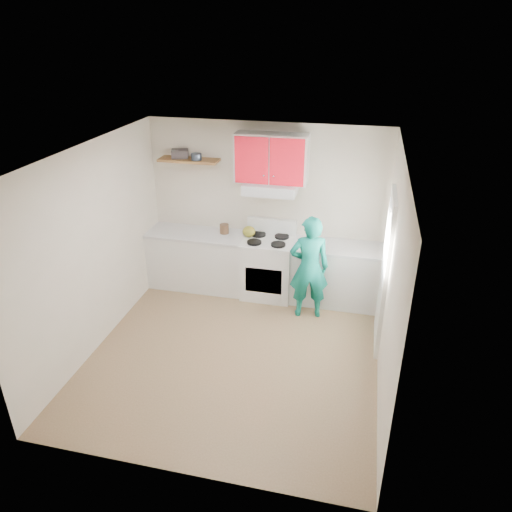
% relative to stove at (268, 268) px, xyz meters
% --- Properties ---
extents(floor, '(3.80, 3.80, 0.00)m').
position_rel_stove_xyz_m(floor, '(-0.10, -1.57, -0.46)').
color(floor, brown).
rests_on(floor, ground).
extents(ceiling, '(3.60, 3.80, 0.04)m').
position_rel_stove_xyz_m(ceiling, '(-0.10, -1.57, 2.14)').
color(ceiling, white).
rests_on(ceiling, floor).
extents(back_wall, '(3.60, 0.04, 2.60)m').
position_rel_stove_xyz_m(back_wall, '(-0.10, 0.32, 0.84)').
color(back_wall, beige).
rests_on(back_wall, floor).
extents(front_wall, '(3.60, 0.04, 2.60)m').
position_rel_stove_xyz_m(front_wall, '(-0.10, -3.47, 0.84)').
color(front_wall, beige).
rests_on(front_wall, floor).
extents(left_wall, '(0.04, 3.80, 2.60)m').
position_rel_stove_xyz_m(left_wall, '(-1.90, -1.57, 0.84)').
color(left_wall, beige).
rests_on(left_wall, floor).
extents(right_wall, '(0.04, 3.80, 2.60)m').
position_rel_stove_xyz_m(right_wall, '(1.70, -1.57, 0.84)').
color(right_wall, beige).
rests_on(right_wall, floor).
extents(door, '(0.05, 0.85, 2.05)m').
position_rel_stove_xyz_m(door, '(1.68, -0.88, 0.56)').
color(door, white).
rests_on(door, floor).
extents(door_glass, '(0.01, 0.55, 0.95)m').
position_rel_stove_xyz_m(door_glass, '(1.65, -0.88, 0.99)').
color(door_glass, white).
rests_on(door_glass, door).
extents(counter_left, '(1.52, 0.60, 0.90)m').
position_rel_stove_xyz_m(counter_left, '(-1.14, 0.02, -0.01)').
color(counter_left, silver).
rests_on(counter_left, floor).
extents(counter_right, '(1.32, 0.60, 0.90)m').
position_rel_stove_xyz_m(counter_right, '(1.04, 0.02, -0.01)').
color(counter_right, silver).
rests_on(counter_right, floor).
extents(stove, '(0.76, 0.65, 0.92)m').
position_rel_stove_xyz_m(stove, '(0.00, 0.00, 0.00)').
color(stove, white).
rests_on(stove, floor).
extents(range_hood, '(0.76, 0.44, 0.15)m').
position_rel_stove_xyz_m(range_hood, '(0.00, 0.10, 1.24)').
color(range_hood, silver).
rests_on(range_hood, back_wall).
extents(upper_cabinets, '(1.02, 0.33, 0.70)m').
position_rel_stove_xyz_m(upper_cabinets, '(0.00, 0.16, 1.66)').
color(upper_cabinets, red).
rests_on(upper_cabinets, back_wall).
extents(shelf, '(0.90, 0.30, 0.04)m').
position_rel_stove_xyz_m(shelf, '(-1.25, 0.18, 1.56)').
color(shelf, brown).
rests_on(shelf, back_wall).
extents(books, '(0.28, 0.24, 0.13)m').
position_rel_stove_xyz_m(books, '(-1.39, 0.20, 1.64)').
color(books, '#383133').
rests_on(books, shelf).
extents(tin, '(0.19, 0.19, 0.10)m').
position_rel_stove_xyz_m(tin, '(-1.12, 0.14, 1.63)').
color(tin, '#333D4C').
rests_on(tin, shelf).
extents(kettle, '(0.22, 0.22, 0.17)m').
position_rel_stove_xyz_m(kettle, '(-0.31, 0.07, 0.54)').
color(kettle, olive).
rests_on(kettle, stove).
extents(crock, '(0.18, 0.18, 0.17)m').
position_rel_stove_xyz_m(crock, '(-0.71, 0.11, 0.52)').
color(crock, '#523723').
rests_on(crock, counter_left).
extents(cutting_board, '(0.34, 0.28, 0.02)m').
position_rel_stove_xyz_m(cutting_board, '(0.96, -0.08, 0.45)').
color(cutting_board, olive).
rests_on(cutting_board, counter_right).
extents(silicone_mat, '(0.32, 0.29, 0.01)m').
position_rel_stove_xyz_m(silicone_mat, '(1.44, -0.03, 0.44)').
color(silicone_mat, red).
rests_on(silicone_mat, counter_right).
extents(person, '(0.63, 0.48, 1.53)m').
position_rel_stove_xyz_m(person, '(0.68, -0.45, 0.31)').
color(person, '#0D7767').
rests_on(person, floor).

